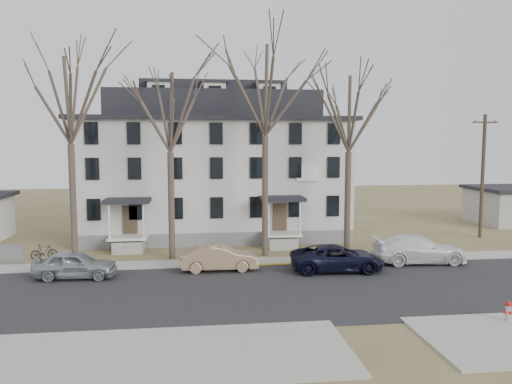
{
  "coord_description": "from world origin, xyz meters",
  "views": [
    {
      "loc": [
        -3.42,
        -21.93,
        7.42
      ],
      "look_at": [
        0.31,
        9.0,
        4.28
      ],
      "focal_mm": 35.0,
      "sensor_mm": 36.0,
      "label": 1
    }
  ],
  "objects": [
    {
      "name": "ground",
      "position": [
        0.0,
        0.0,
        0.0
      ],
      "size": [
        120.0,
        120.0,
        0.0
      ],
      "primitive_type": "plane",
      "color": "olive",
      "rests_on": "ground"
    },
    {
      "name": "boarding_house",
      "position": [
        -2.0,
        17.95,
        5.38
      ],
      "size": [
        20.8,
        12.36,
        12.05
      ],
      "color": "slate",
      "rests_on": "ground"
    },
    {
      "name": "tree_mid_right",
      "position": [
        6.5,
        9.8,
        9.6
      ],
      "size": [
        7.8,
        7.8,
        12.74
      ],
      "color": "#473B31",
      "rests_on": "ground"
    },
    {
      "name": "tree_far_left",
      "position": [
        -11.0,
        9.8,
        10.34
      ],
      "size": [
        8.4,
        8.4,
        13.72
      ],
      "color": "#473B31",
      "rests_on": "ground"
    },
    {
      "name": "tree_center",
      "position": [
        1.0,
        9.8,
        11.08
      ],
      "size": [
        9.0,
        9.0,
        14.7
      ],
      "color": "#473B31",
      "rests_on": "ground"
    },
    {
      "name": "car_tan",
      "position": [
        -2.17,
        6.29,
        0.74
      ],
      "size": [
        4.48,
        1.61,
        1.47
      ],
      "primitive_type": "imported",
      "rotation": [
        0.0,
        0.0,
        1.58
      ],
      "color": "#A48160",
      "rests_on": "ground"
    },
    {
      "name": "bicycle_right",
      "position": [
        -13.0,
        10.32,
        0.48
      ],
      "size": [
        1.65,
        0.84,
        0.96
      ],
      "primitive_type": "imported",
      "rotation": [
        0.0,
        0.0,
        1.83
      ],
      "color": "black",
      "rests_on": "ground"
    },
    {
      "name": "near_sidewalk_left",
      "position": [
        -8.0,
        -5.0,
        0.0
      ],
      "size": [
        20.0,
        5.0,
        0.08
      ],
      "primitive_type": "cube",
      "color": "#A09F97",
      "rests_on": "ground"
    },
    {
      "name": "tree_mid_left",
      "position": [
        -5.0,
        9.8,
        9.6
      ],
      "size": [
        7.8,
        7.8,
        12.74
      ],
      "color": "#473B31",
      "rests_on": "ground"
    },
    {
      "name": "car_navy",
      "position": [
        4.57,
        5.37,
        0.74
      ],
      "size": [
        5.47,
        2.75,
        1.48
      ],
      "primitive_type": "imported",
      "rotation": [
        0.0,
        0.0,
        1.52
      ],
      "color": "black",
      "rests_on": "ground"
    },
    {
      "name": "fire_hydrant",
      "position": [
        9.3,
        -3.38,
        0.45
      ],
      "size": [
        0.37,
        0.35,
        0.9
      ],
      "color": "#B7B7BA",
      "rests_on": "ground"
    },
    {
      "name": "bicycle_left",
      "position": [
        -8.2,
        11.32,
        0.5
      ],
      "size": [
        1.98,
        0.95,
        1.0
      ],
      "primitive_type": "imported",
      "rotation": [
        0.0,
        0.0,
        1.73
      ],
      "color": "black",
      "rests_on": "ground"
    },
    {
      "name": "car_white",
      "position": [
        10.07,
        6.65,
        0.83
      ],
      "size": [
        5.8,
        2.6,
        1.65
      ],
      "primitive_type": "imported",
      "rotation": [
        0.0,
        0.0,
        1.52
      ],
      "color": "white",
      "rests_on": "ground"
    },
    {
      "name": "yellow_curb",
      "position": [
        5.0,
        7.1,
        0.0
      ],
      "size": [
        14.0,
        0.25,
        0.06
      ],
      "primitive_type": "cube",
      "color": "gold",
      "rests_on": "ground"
    },
    {
      "name": "car_silver",
      "position": [
        -10.0,
        5.56,
        0.75
      ],
      "size": [
        4.48,
        1.97,
        1.5
      ],
      "primitive_type": "imported",
      "rotation": [
        0.0,
        0.0,
        1.52
      ],
      "color": "#979FA3",
      "rests_on": "ground"
    },
    {
      "name": "far_sidewalk",
      "position": [
        0.0,
        8.0,
        0.0
      ],
      "size": [
        120.0,
        2.0,
        0.08
      ],
      "primitive_type": "cube",
      "color": "#A09F97",
      "rests_on": "ground"
    },
    {
      "name": "main_road",
      "position": [
        0.0,
        2.0,
        0.0
      ],
      "size": [
        120.0,
        10.0,
        0.04
      ],
      "primitive_type": "cube",
      "color": "#27272A",
      "rests_on": "ground"
    },
    {
      "name": "utility_pole_far",
      "position": [
        18.5,
        14.0,
        4.9
      ],
      "size": [
        2.0,
        0.28,
        9.5
      ],
      "color": "#3D3023",
      "rests_on": "ground"
    }
  ]
}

